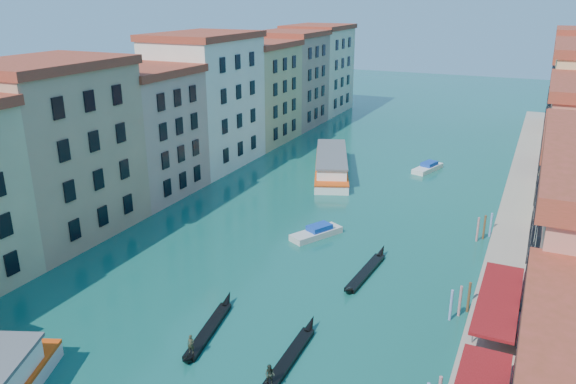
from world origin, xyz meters
name	(u,v)px	position (x,y,z in m)	size (l,w,h in m)	color
left_bank_palazzos	(183,112)	(-26.00, 64.68, 9.71)	(12.80, 128.40, 21.00)	beige
quay	(515,218)	(22.00, 65.00, 0.50)	(4.00, 140.00, 1.00)	#AE9F8C
mooring_poles_right	(435,379)	(19.10, 28.80, 1.30)	(1.44, 54.24, 3.20)	brown
vaporetto_far	(331,164)	(-5.69, 74.66, 1.43)	(12.12, 21.72, 3.18)	white
gondola_fore	(209,329)	(0.65, 28.71, 0.36)	(2.74, 10.81, 2.16)	black
gondola_right	(288,358)	(8.31, 27.80, 0.41)	(1.22, 10.86, 2.17)	black
gondola_far	(366,270)	(9.44, 44.23, 0.33)	(1.61, 11.24, 1.59)	black
motorboat_mid	(317,232)	(1.51, 50.67, 0.52)	(4.85, 6.67, 1.34)	silver
motorboat_far	(428,167)	(7.95, 82.02, 0.53)	(3.93, 6.84, 1.35)	white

